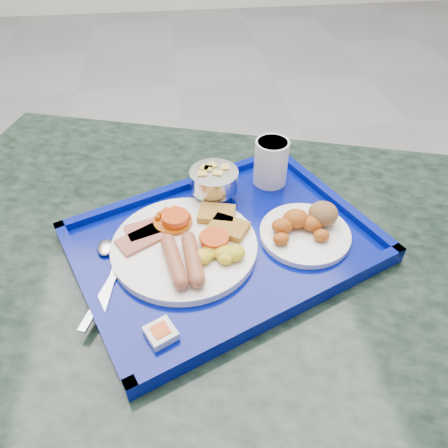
% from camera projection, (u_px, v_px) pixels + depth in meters
% --- Properties ---
extents(floor, '(6.00, 6.00, 0.00)m').
position_uv_depth(floor, '(190.00, 213.00, 1.95)').
color(floor, gray).
rests_on(floor, ground).
extents(table, '(1.34, 1.10, 0.72)m').
position_uv_depth(table, '(212.00, 309.00, 0.90)').
color(table, gray).
rests_on(table, floor).
extents(tray, '(0.59, 0.52, 0.03)m').
position_uv_depth(tray, '(224.00, 244.00, 0.76)').
color(tray, '#020C7C').
rests_on(tray, table).
extents(main_plate, '(0.25, 0.25, 0.04)m').
position_uv_depth(main_plate, '(190.00, 244.00, 0.73)').
color(main_plate, white).
rests_on(main_plate, tray).
extents(bread_plate, '(0.16, 0.16, 0.05)m').
position_uv_depth(bread_plate, '(307.00, 227.00, 0.76)').
color(bread_plate, white).
rests_on(bread_plate, tray).
extents(fruit_bowl, '(0.09, 0.09, 0.06)m').
position_uv_depth(fruit_bowl, '(214.00, 180.00, 0.82)').
color(fruit_bowl, '#ACACAE').
rests_on(fruit_bowl, tray).
extents(juice_cup, '(0.07, 0.07, 0.09)m').
position_uv_depth(juice_cup, '(271.00, 161.00, 0.85)').
color(juice_cup, silver).
rests_on(juice_cup, tray).
extents(spoon, '(0.05, 0.17, 0.01)m').
position_uv_depth(spoon, '(107.00, 257.00, 0.72)').
color(spoon, '#ACACAE').
rests_on(spoon, tray).
extents(knife, '(0.08, 0.16, 0.00)m').
position_uv_depth(knife, '(108.00, 286.00, 0.68)').
color(knife, '#ACACAE').
rests_on(knife, tray).
extents(jam_packet, '(0.05, 0.05, 0.02)m').
position_uv_depth(jam_packet, '(161.00, 333.00, 0.61)').
color(jam_packet, white).
rests_on(jam_packet, tray).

